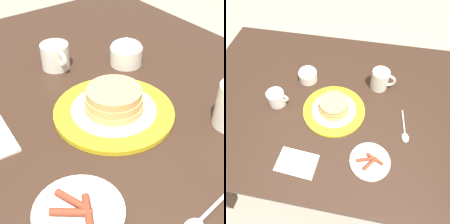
% 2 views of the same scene
% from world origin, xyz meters
% --- Properties ---
extents(dining_table, '(1.42, 0.98, 0.73)m').
position_xyz_m(dining_table, '(0.00, 0.00, 0.62)').
color(dining_table, '#332116').
rests_on(dining_table, ground_plane).
extents(pancake_plate, '(0.29, 0.29, 0.07)m').
position_xyz_m(pancake_plate, '(-0.00, -0.06, 0.75)').
color(pancake_plate, gold).
rests_on(pancake_plate, dining_table).
extents(side_plate_bacon, '(0.16, 0.16, 0.02)m').
position_xyz_m(side_plate_bacon, '(0.19, -0.28, 0.73)').
color(side_plate_bacon, silver).
rests_on(side_plate_bacon, dining_table).
extents(creamer_pitcher, '(0.11, 0.08, 0.08)m').
position_xyz_m(creamer_pitcher, '(-0.28, -0.06, 0.76)').
color(creamer_pitcher, silver).
rests_on(creamer_pitcher, dining_table).
extents(sugar_bowl, '(0.09, 0.09, 0.08)m').
position_xyz_m(sugar_bowl, '(-0.17, 0.12, 0.76)').
color(sugar_bowl, silver).
rests_on(sugar_bowl, dining_table).
extents(spoon, '(0.04, 0.17, 0.01)m').
position_xyz_m(spoon, '(0.33, -0.11, 0.73)').
color(spoon, silver).
rests_on(spoon, dining_table).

